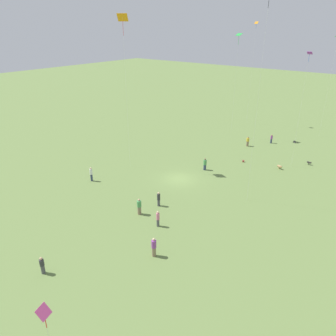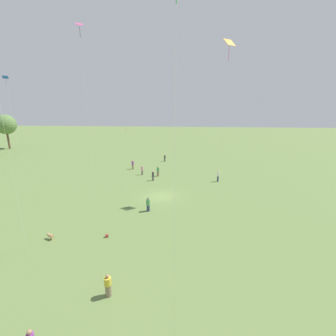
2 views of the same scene
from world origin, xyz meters
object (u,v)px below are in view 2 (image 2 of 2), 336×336
object	(u,v)px
kite_2	(6,83)
kite_4	(229,49)
person_4	(153,176)
person_0	(108,285)
person_8	(142,170)
person_7	(218,176)
kite_7	(81,40)
kite_6	(126,129)
person_1	(165,158)
person_5	(133,165)
dog_1	(50,236)
person_3	(148,204)
person_2	(158,171)
picnic_bag_1	(107,236)

from	to	relation	value
kite_2	kite_4	bearing A→B (deg)	178.13
person_4	kite_4	bearing A→B (deg)	0.72
person_0	person_8	distance (m)	28.11
person_7	person_8	size ratio (longest dim) A/B	1.09
kite_7	kite_6	bearing A→B (deg)	111.82
person_1	person_4	size ratio (longest dim) A/B	0.93
person_0	person_4	bearing A→B (deg)	17.93
person_5	person_7	bearing A→B (deg)	2.27
person_5	kite_6	distance (m)	14.99
person_0	person_7	world-z (taller)	person_7
person_4	person_8	size ratio (longest dim) A/B	0.99
person_8	dog_1	world-z (taller)	person_8
person_1	person_8	bearing A→B (deg)	-135.34
person_1	kite_6	xyz separation A→B (m)	(5.48, 10.53, 6.21)
person_8	kite_2	world-z (taller)	kite_2
person_1	person_3	world-z (taller)	person_3
person_1	person_3	xyz separation A→B (m)	(-26.26, -0.73, 0.05)
person_0	kite_7	xyz separation A→B (m)	(17.24, 8.20, 19.34)
person_1	person_2	xyz separation A→B (m)	(-11.78, 0.01, 0.12)
person_0	kite_6	bearing A→B (deg)	29.63
person_7	dog_1	size ratio (longest dim) A/B	2.47
person_2	kite_2	size ratio (longest dim) A/B	0.11
person_5	kite_7	world-z (taller)	kite_7
person_4	kite_2	distance (m)	30.54
person_8	dog_1	size ratio (longest dim) A/B	2.26
person_4	person_5	xyz separation A→B (m)	(7.06, 5.30, 0.06)
person_5	kite_7	distance (m)	24.15
person_1	person_2	distance (m)	11.78
person_0	picnic_bag_1	size ratio (longest dim) A/B	4.46
person_0	picnic_bag_1	world-z (taller)	person_0
person_5	dog_1	xyz separation A→B (m)	(-25.74, 1.74, -0.56)
person_7	kite_2	bearing A→B (deg)	-98.70
person_3	kite_6	size ratio (longest dim) A/B	0.23
kite_7	person_0	bearing A→B (deg)	-48.26
person_7	person_4	bearing A→B (deg)	-93.03
person_2	kite_2	xyz separation A→B (m)	(-0.11, 26.71, 15.44)
person_7	person_3	bearing A→B (deg)	-44.25
kite_7	picnic_bag_1	distance (m)	23.24
person_5	person_7	size ratio (longest dim) A/B	0.98
person_1	kite_2	distance (m)	33.13
person_0	dog_1	xyz separation A→B (m)	(6.01, 7.89, -0.42)
person_4	person_5	world-z (taller)	person_5
person_7	person_2	bearing A→B (deg)	-107.22
person_1	person_4	world-z (taller)	person_4
person_5	kite_7	bearing A→B (deg)	-73.93
kite_4	dog_1	world-z (taller)	kite_4
person_2	kite_6	xyz separation A→B (m)	(17.26, 10.52, 6.09)
kite_7	kite_4	bearing A→B (deg)	20.21
person_0	kite_6	world-z (taller)	kite_6
kite_2	dog_1	world-z (taller)	kite_2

